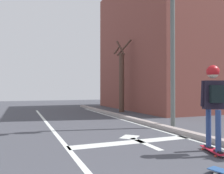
% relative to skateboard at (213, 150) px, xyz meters
% --- Properties ---
extents(lane_line_center, '(0.12, 20.00, 0.01)m').
position_rel_skateboard_xyz_m(lane_line_center, '(-2.75, 1.82, -0.06)').
color(lane_line_center, silver).
rests_on(lane_line_center, ground).
extents(lane_line_curbside, '(0.12, 20.00, 0.01)m').
position_rel_skateboard_xyz_m(lane_line_curbside, '(0.48, 1.82, -0.06)').
color(lane_line_curbside, silver).
rests_on(lane_line_curbside, ground).
extents(stop_bar, '(3.39, 0.40, 0.01)m').
position_rel_skateboard_xyz_m(stop_bar, '(-1.06, 1.55, -0.06)').
color(stop_bar, silver).
rests_on(stop_bar, ground).
extents(lane_arrow_stem, '(0.16, 1.40, 0.01)m').
position_rel_skateboard_xyz_m(lane_arrow_stem, '(-0.89, 1.28, -0.06)').
color(lane_arrow_stem, silver).
rests_on(lane_arrow_stem, ground).
extents(lane_arrow_head, '(0.71, 0.71, 0.01)m').
position_rel_skateboard_xyz_m(lane_arrow_head, '(-0.89, 2.13, -0.06)').
color(lane_arrow_head, silver).
rests_on(lane_arrow_head, ground).
extents(curb_strip, '(0.24, 24.00, 0.14)m').
position_rel_skateboard_xyz_m(curb_strip, '(0.73, 1.82, 0.01)').
color(curb_strip, '#A39792').
rests_on(curb_strip, ground).
extents(skateboard, '(0.45, 0.83, 0.07)m').
position_rel_skateboard_xyz_m(skateboard, '(0.00, 0.00, 0.00)').
color(skateboard, red).
rests_on(skateboard, ground).
extents(skater, '(0.47, 0.64, 1.78)m').
position_rel_skateboard_xyz_m(skater, '(-0.00, -0.01, 1.15)').
color(skater, navy).
rests_on(skater, skateboard).
extents(traffic_signal_mast, '(3.73, 0.34, 5.47)m').
position_rel_skateboard_xyz_m(traffic_signal_mast, '(0.24, 3.05, 3.91)').
color(traffic_signal_mast, '#5E6560').
rests_on(traffic_signal_mast, ground).
extents(roadside_tree, '(1.09, 1.08, 4.39)m').
position_rel_skateboard_xyz_m(roadside_tree, '(1.93, 8.87, 1.90)').
color(roadside_tree, '#51372B').
rests_on(roadside_tree, ground).
extents(building_block, '(8.49, 9.52, 8.90)m').
position_rel_skateboard_xyz_m(building_block, '(6.88, 10.09, 4.39)').
color(building_block, brown).
rests_on(building_block, ground).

